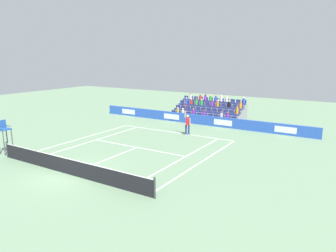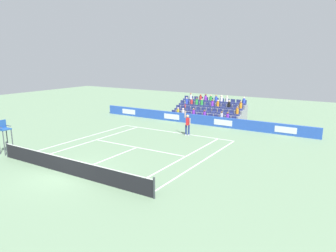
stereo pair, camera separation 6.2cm
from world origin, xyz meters
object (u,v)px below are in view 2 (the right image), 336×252
Objects in this scene: tennis_player at (187,124)px; umpire_chair at (4,132)px; loose_tennis_ball at (90,166)px; tennis_net at (68,166)px.

tennis_player reaches higher than umpire_chair.
umpire_chair is 34.41× the size of loose_tennis_ball.
tennis_player is 41.97× the size of loose_tennis_ball.
umpire_chair is (6.76, -0.40, 1.03)m from tennis_net.
loose_tennis_ball is (1.34, 10.04, -0.96)m from tennis_player.
tennis_net is at bearing 176.63° from umpire_chair.
loose_tennis_ball is (-6.82, -1.18, -1.49)m from umpire_chair.
loose_tennis_ball is at bearing -92.11° from tennis_net.
umpire_chair is (8.16, 11.22, 0.53)m from tennis_player.
loose_tennis_ball is at bearing 82.38° from tennis_player.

